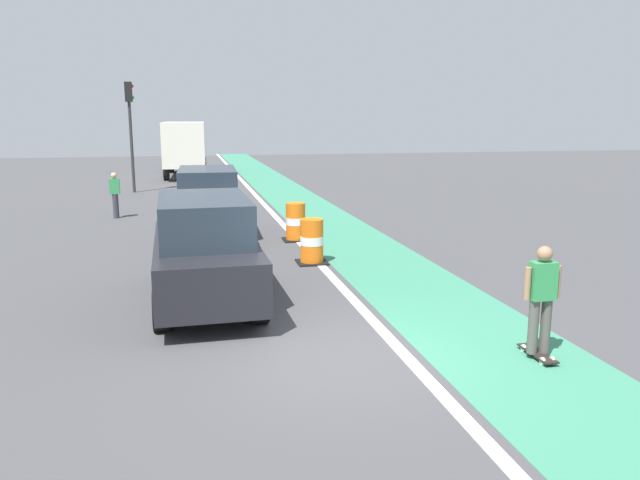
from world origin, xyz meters
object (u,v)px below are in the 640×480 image
object	(u,v)px
delivery_truck_down_block	(185,145)
traffic_barrel_mid	(296,222)
skateboarder_on_lane	(541,298)
parked_suv_second	(208,203)
traffic_barrel_front	(312,242)
pedestrian_crossing	(115,194)
traffic_light_corner	(130,117)
parked_suv_nearest	(205,250)

from	to	relation	value
delivery_truck_down_block	traffic_barrel_mid	bearing A→B (deg)	-81.81
delivery_truck_down_block	skateboarder_on_lane	bearing A→B (deg)	-80.75
skateboarder_on_lane	parked_suv_second	xyz separation A→B (m)	(-4.36, 10.45, 0.12)
traffic_barrel_front	pedestrian_crossing	distance (m)	9.78
traffic_light_corner	pedestrian_crossing	world-z (taller)	traffic_light_corner
parked_suv_nearest	traffic_light_corner	xyz separation A→B (m)	(-2.70, 18.65, 2.47)
skateboarder_on_lane	traffic_barrel_mid	bearing A→B (deg)	101.55
traffic_barrel_mid	traffic_barrel_front	bearing A→B (deg)	-92.29
skateboarder_on_lane	traffic_barrel_front	bearing A→B (deg)	107.26
skateboarder_on_lane	parked_suv_nearest	size ratio (longest dim) A/B	0.36
traffic_barrel_front	traffic_light_corner	bearing A→B (deg)	108.52
parked_suv_second	parked_suv_nearest	bearing A→B (deg)	-92.79
traffic_barrel_mid	traffic_light_corner	bearing A→B (deg)	112.67
delivery_truck_down_block	traffic_light_corner	world-z (taller)	traffic_light_corner
parked_suv_second	pedestrian_crossing	world-z (taller)	parked_suv_second
parked_suv_nearest	pedestrian_crossing	distance (m)	11.24
traffic_light_corner	pedestrian_crossing	bearing A→B (deg)	-90.36
parked_suv_nearest	traffic_barrel_front	distance (m)	3.83
parked_suv_second	traffic_light_corner	size ratio (longest dim) A/B	0.91
delivery_truck_down_block	traffic_light_corner	xyz separation A→B (m)	(-2.46, -7.67, 1.65)
parked_suv_nearest	parked_suv_second	size ratio (longest dim) A/B	1.00
skateboarder_on_lane	traffic_light_corner	world-z (taller)	traffic_light_corner
parked_suv_nearest	traffic_barrel_front	bearing A→B (deg)	46.12
parked_suv_nearest	traffic_barrel_mid	bearing A→B (deg)	63.90
traffic_barrel_front	pedestrian_crossing	xyz separation A→B (m)	(-5.38, 8.16, 0.33)
parked_suv_second	pedestrian_crossing	bearing A→B (deg)	125.44
parked_suv_second	pedestrian_crossing	xyz separation A→B (m)	(-3.06, 4.31, -0.17)
delivery_truck_down_block	pedestrian_crossing	bearing A→B (deg)	-99.25
parked_suv_nearest	traffic_light_corner	bearing A→B (deg)	98.22
parked_suv_second	pedestrian_crossing	size ratio (longest dim) A/B	2.90
skateboarder_on_lane	pedestrian_crossing	bearing A→B (deg)	116.72
skateboarder_on_lane	parked_suv_second	bearing A→B (deg)	112.66
traffic_barrel_mid	traffic_light_corner	size ratio (longest dim) A/B	0.21
parked_suv_nearest	pedestrian_crossing	size ratio (longest dim) A/B	2.88
parked_suv_second	delivery_truck_down_block	distance (m)	19.75
skateboarder_on_lane	traffic_light_corner	bearing A→B (deg)	108.15
pedestrian_crossing	traffic_barrel_front	bearing A→B (deg)	-56.61
parked_suv_second	traffic_barrel_front	xyz separation A→B (m)	(2.31, -3.85, -0.50)
skateboarder_on_lane	pedestrian_crossing	xyz separation A→B (m)	(-7.43, 14.76, -0.05)
parked_suv_nearest	parked_suv_second	distance (m)	6.60
parked_suv_second	traffic_barrel_mid	world-z (taller)	parked_suv_second
parked_suv_second	traffic_barrel_front	distance (m)	4.52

